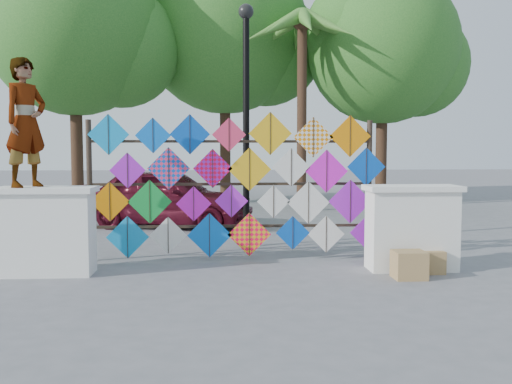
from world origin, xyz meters
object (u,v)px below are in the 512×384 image
(kite_rack, at_px, (238,186))
(sedan, at_px, (166,197))
(lamppost, at_px, (246,102))
(vendor_woman, at_px, (26,123))

(kite_rack, xyz_separation_m, sedan, (-1.55, 4.07, -0.53))
(lamppost, bearing_deg, vendor_woman, -145.92)
(sedan, distance_m, lamppost, 3.86)
(kite_rack, distance_m, sedan, 4.39)
(vendor_woman, bearing_deg, lamppost, -22.69)
(kite_rack, distance_m, vendor_woman, 3.34)
(sedan, bearing_deg, kite_rack, -142.16)
(kite_rack, bearing_deg, lamppost, 81.34)
(sedan, bearing_deg, vendor_woman, -179.79)
(vendor_woman, distance_m, lamppost, 3.96)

